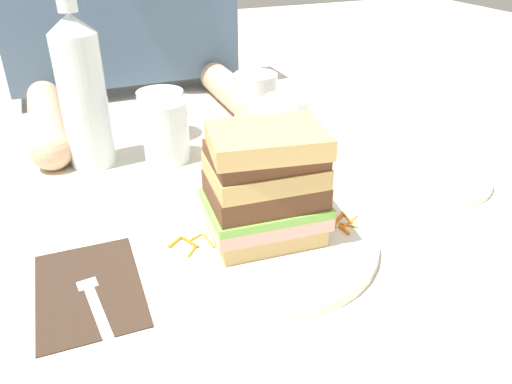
{
  "coord_description": "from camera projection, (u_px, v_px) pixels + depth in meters",
  "views": [
    {
      "loc": [
        -0.19,
        -0.46,
        0.34
      ],
      "look_at": [
        0.0,
        0.01,
        0.05
      ],
      "focal_mm": 34.79,
      "sensor_mm": 36.0,
      "label": 1
    }
  ],
  "objects": [
    {
      "name": "ground_plane",
      "position": [
        257.0,
        234.0,
        0.6
      ],
      "size": [
        3.0,
        3.0,
        0.0
      ],
      "primitive_type": "plane",
      "color": "beige"
    },
    {
      "name": "main_plate",
      "position": [
        266.0,
        239.0,
        0.58
      ],
      "size": [
        0.26,
        0.26,
        0.01
      ],
      "primitive_type": "cylinder",
      "color": "white",
      "rests_on": "ground_plane"
    },
    {
      "name": "sandwich",
      "position": [
        267.0,
        185.0,
        0.54
      ],
      "size": [
        0.14,
        0.11,
        0.13
      ],
      "color": "tan",
      "rests_on": "main_plate"
    },
    {
      "name": "carrot_shred_0",
      "position": [
        175.0,
        244.0,
        0.55
      ],
      "size": [
        0.02,
        0.02,
        0.0
      ],
      "primitive_type": "cylinder",
      "rotation": [
        0.0,
        1.57,
        0.66
      ],
      "color": "orange",
      "rests_on": "main_plate"
    },
    {
      "name": "carrot_shred_1",
      "position": [
        195.0,
        239.0,
        0.56
      ],
      "size": [
        0.02,
        0.01,
        0.0
      ],
      "primitive_type": "cylinder",
      "rotation": [
        0.0,
        1.57,
        3.57
      ],
      "color": "orange",
      "rests_on": "main_plate"
    },
    {
      "name": "carrot_shred_2",
      "position": [
        209.0,
        240.0,
        0.56
      ],
      "size": [
        0.01,
        0.03,
        0.0
      ],
      "primitive_type": "cylinder",
      "rotation": [
        0.0,
        1.57,
        1.69
      ],
      "color": "orange",
      "rests_on": "main_plate"
    },
    {
      "name": "carrot_shred_3",
      "position": [
        190.0,
        242.0,
        0.56
      ],
      "size": [
        0.01,
        0.03,
        0.0
      ],
      "primitive_type": "cylinder",
      "rotation": [
        0.0,
        1.57,
        5.15
      ],
      "color": "orange",
      "rests_on": "main_plate"
    },
    {
      "name": "carrot_shred_4",
      "position": [
        192.0,
        252.0,
        0.54
      ],
      "size": [
        0.01,
        0.02,
        0.0
      ],
      "primitive_type": "cylinder",
      "rotation": [
        0.0,
        1.57,
        4.01
      ],
      "color": "orange",
      "rests_on": "main_plate"
    },
    {
      "name": "carrot_shred_5",
      "position": [
        322.0,
        223.0,
        0.59
      ],
      "size": [
        0.01,
        0.02,
        0.0
      ],
      "primitive_type": "cylinder",
      "rotation": [
        0.0,
        1.57,
        4.32
      ],
      "color": "orange",
      "rests_on": "main_plate"
    },
    {
      "name": "carrot_shred_6",
      "position": [
        350.0,
        221.0,
        0.59
      ],
      "size": [
        0.03,
        0.02,
        0.0
      ],
      "primitive_type": "cylinder",
      "rotation": [
        0.0,
        1.57,
        3.59
      ],
      "color": "orange",
      "rests_on": "main_plate"
    },
    {
      "name": "carrot_shred_7",
      "position": [
        328.0,
        223.0,
        0.59
      ],
      "size": [
        0.02,
        0.02,
        0.0
      ],
      "primitive_type": "cylinder",
      "rotation": [
        0.0,
        1.57,
        4.1
      ],
      "color": "orange",
      "rests_on": "main_plate"
    },
    {
      "name": "carrot_shred_8",
      "position": [
        344.0,
        230.0,
        0.58
      ],
      "size": [
        0.01,
        0.02,
        0.0
      ],
      "primitive_type": "cylinder",
      "rotation": [
        0.0,
        1.57,
        4.77
      ],
      "color": "orange",
      "rests_on": "main_plate"
    },
    {
      "name": "carrot_shred_9",
      "position": [
        347.0,
        217.0,
        0.6
      ],
      "size": [
        0.0,
        0.03,
        0.0
      ],
      "primitive_type": "cylinder",
      "rotation": [
        0.0,
        1.57,
        1.51
      ],
      "color": "orange",
      "rests_on": "main_plate"
    },
    {
      "name": "carrot_shred_10",
      "position": [
        322.0,
        226.0,
        0.58
      ],
      "size": [
        0.03,
        0.02,
        0.0
      ],
      "primitive_type": "cylinder",
      "rotation": [
        0.0,
        1.57,
        2.7
      ],
      "color": "orange",
      "rests_on": "main_plate"
    },
    {
      "name": "carrot_shred_11",
      "position": [
        318.0,
        223.0,
        0.59
      ],
      "size": [
        0.02,
        0.02,
        0.0
      ],
      "primitive_type": "cylinder",
      "rotation": [
        0.0,
        1.57,
        0.7
      ],
      "color": "orange",
      "rests_on": "main_plate"
    },
    {
      "name": "carrot_shred_12",
      "position": [
        349.0,
        225.0,
        0.59
      ],
      "size": [
        0.02,
        0.02,
        0.0
      ],
      "primitive_type": "cylinder",
      "rotation": [
        0.0,
        1.57,
        2.35
      ],
      "color": "orange",
      "rests_on": "main_plate"
    },
    {
      "name": "carrot_shred_13",
      "position": [
        338.0,
        219.0,
        0.6
      ],
      "size": [
        0.02,
        0.02,
        0.0
      ],
      "primitive_type": "cylinder",
      "rotation": [
        0.0,
        1.57,
        0.61
      ],
      "color": "orange",
      "rests_on": "main_plate"
    },
    {
      "name": "carrot_shred_14",
      "position": [
        325.0,
        225.0,
        0.59
      ],
      "size": [
        0.02,
        0.02,
        0.0
      ],
      "primitive_type": "cylinder",
      "rotation": [
        0.0,
        1.57,
        3.78
      ],
      "color": "orange",
      "rests_on": "main_plate"
    },
    {
      "name": "napkin_dark",
      "position": [
        89.0,
        288.0,
        0.51
      ],
      "size": [
        0.11,
        0.16,
        0.0
      ],
      "primitive_type": "cube",
      "rotation": [
        0.0,
        0.0,
        -0.02
      ],
      "color": "#38281E",
      "rests_on": "ground_plane"
    },
    {
      "name": "fork",
      "position": [
        94.0,
        299.0,
        0.49
      ],
      "size": [
        0.03,
        0.17,
        0.0
      ],
      "color": "silver",
      "rests_on": "napkin_dark"
    },
    {
      "name": "knife",
      "position": [
        376.0,
        212.0,
        0.64
      ],
      "size": [
        0.02,
        0.2,
        0.0
      ],
      "color": "silver",
      "rests_on": "ground_plane"
    },
    {
      "name": "juice_glass",
      "position": [
        287.0,
        126.0,
        0.8
      ],
      "size": [
        0.08,
        0.08,
        0.09
      ],
      "color": "white",
      "rests_on": "ground_plane"
    },
    {
      "name": "water_bottle",
      "position": [
        82.0,
        90.0,
        0.71
      ],
      "size": [
        0.07,
        0.07,
        0.26
      ],
      "color": "silver",
      "rests_on": "ground_plane"
    },
    {
      "name": "empty_tumbler_0",
      "position": [
        256.0,
        98.0,
        0.9
      ],
      "size": [
        0.08,
        0.08,
        0.09
      ],
      "primitive_type": "cylinder",
      "color": "silver",
      "rests_on": "ground_plane"
    },
    {
      "name": "empty_tumbler_1",
      "position": [
        162.0,
        114.0,
        0.84
      ],
      "size": [
        0.08,
        0.08,
        0.08
      ],
      "primitive_type": "cylinder",
      "color": "silver",
      "rests_on": "ground_plane"
    },
    {
      "name": "empty_tumbler_2",
      "position": [
        166.0,
        131.0,
        0.76
      ],
      "size": [
        0.07,
        0.07,
        0.09
      ],
      "primitive_type": "cylinder",
      "color": "silver",
      "rests_on": "ground_plane"
    },
    {
      "name": "side_plate",
      "position": [
        427.0,
        175.0,
        0.72
      ],
      "size": [
        0.18,
        0.18,
        0.01
      ],
      "primitive_type": "cylinder",
      "color": "white",
      "rests_on": "ground_plane"
    }
  ]
}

